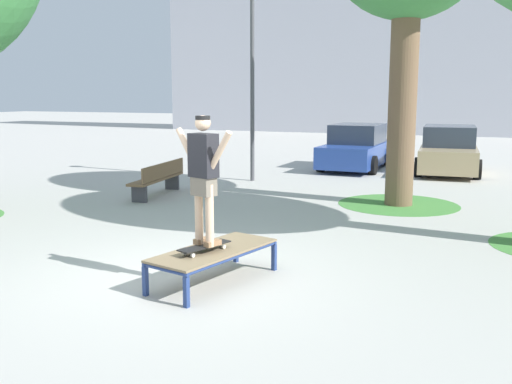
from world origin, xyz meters
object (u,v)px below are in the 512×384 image
object	(u,v)px
skateboard	(205,246)
park_bench	(159,178)
skater	(204,171)
car_tan	(449,151)
skate_box	(214,252)
light_post	(252,47)
car_blue	(357,148)

from	to	relation	value
skateboard	park_bench	bearing A→B (deg)	126.45
skater	car_tan	distance (m)	13.19
skate_box	skateboard	bearing A→B (deg)	-104.03
skate_box	light_post	world-z (taller)	light_post
skater	park_bench	size ratio (longest dim) A/B	0.70
light_post	car_tan	bearing A→B (deg)	37.91
skateboard	car_blue	distance (m)	12.94
skate_box	skateboard	xyz separation A→B (m)	(-0.04, -0.18, 0.12)
car_tan	park_bench	distance (m)	9.67
skater	park_bench	bearing A→B (deg)	126.46
skate_box	car_blue	world-z (taller)	car_blue
skate_box	car_blue	bearing A→B (deg)	93.95
car_blue	car_tan	xyz separation A→B (m)	(2.98, 0.08, 0.00)
skater	park_bench	distance (m)	7.19
skateboard	car_blue	world-z (taller)	car_blue
skateboard	skater	xyz separation A→B (m)	(0.00, 0.00, 0.99)
skateboard	park_bench	world-z (taller)	park_bench
skate_box	car_tan	size ratio (longest dim) A/B	0.47
car_tan	park_bench	size ratio (longest dim) A/B	1.76
car_blue	car_tan	distance (m)	2.98
car_tan	skate_box	bearing A→B (deg)	-99.29
car_blue	light_post	bearing A→B (deg)	-119.10
skateboard	car_blue	size ratio (longest dim) A/B	0.19
skateboard	light_post	bearing A→B (deg)	108.72
car_tan	skateboard	bearing A→B (deg)	-99.35
car_blue	car_tan	world-z (taller)	same
skate_box	light_post	bearing A→B (deg)	109.33
skater	light_post	xyz separation A→B (m)	(-3.04, 8.96, 2.29)
skate_box	skater	world-z (taller)	skater
skateboard	skater	size ratio (longest dim) A/B	0.48
skater	light_post	distance (m)	9.73
park_bench	car_tan	bearing A→B (deg)	48.84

